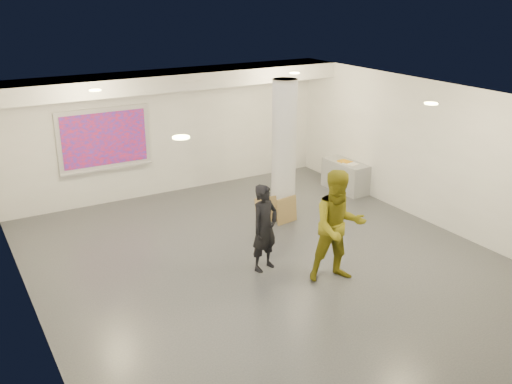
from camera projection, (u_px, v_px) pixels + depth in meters
floor at (267, 262)px, 10.48m from camera, size 8.00×9.00×0.01m
ceiling at (268, 100)px, 9.46m from camera, size 8.00×9.00×0.01m
wall_back at (170, 132)px, 13.63m from camera, size 8.00×0.01×3.00m
wall_front at (478, 301)px, 6.31m from camera, size 8.00×0.01×3.00m
wall_left at (26, 232)px, 8.08m from camera, size 0.01×9.00×3.00m
wall_right at (432, 154)px, 11.85m from camera, size 0.01×9.00×3.00m
soffit_band at (176, 79)px, 12.73m from camera, size 8.00×1.10×0.36m
downlight_nw at (95, 90)px, 10.46m from camera, size 0.22×0.22×0.02m
downlight_ne at (295, 73)px, 12.53m from camera, size 0.22×0.22×0.02m
downlight_sw at (181, 137)px, 7.20m from camera, size 0.22×0.22×0.02m
downlight_se at (431, 104)px, 9.28m from camera, size 0.22×0.22×0.02m
column at (284, 150)px, 12.14m from camera, size 0.52×0.52×3.00m
projection_screen at (104, 140)px, 12.82m from camera, size 2.10×0.13×1.42m
credenza at (345, 176)px, 14.07m from camera, size 0.57×1.27×0.73m
papers_stack at (351, 164)px, 13.77m from camera, size 0.30×0.36×0.02m
postit_pad at (345, 162)px, 13.91m from camera, size 0.28×0.35×0.03m
cardboard_back at (287, 210)px, 12.14m from camera, size 0.53×0.17×0.57m
cardboard_front at (267, 210)px, 12.22m from camera, size 0.52×0.27×0.54m
woman at (265, 228)px, 9.99m from camera, size 0.66×0.53×1.58m
man at (338, 227)px, 9.56m from camera, size 1.13×0.99×1.96m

